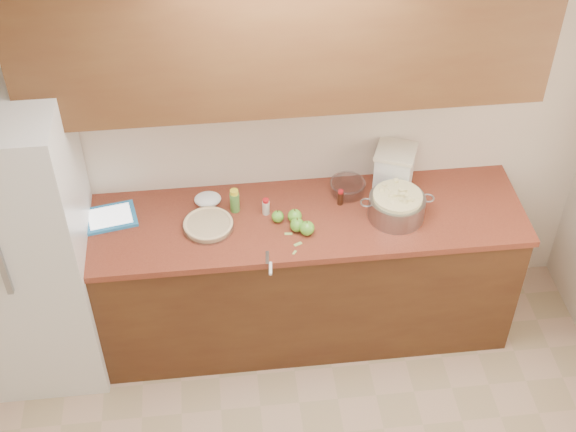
{
  "coord_description": "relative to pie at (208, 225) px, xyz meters",
  "views": [
    {
      "loc": [
        -0.37,
        -1.78,
        3.9
      ],
      "look_at": [
        -0.01,
        1.43,
        0.98
      ],
      "focal_mm": 50.0,
      "sensor_mm": 36.0,
      "label": 1
    }
  ],
  "objects": [
    {
      "name": "upper_cabinets",
      "position": [
        0.44,
        0.19,
        1.01
      ],
      "size": [
        2.6,
        0.34,
        0.7
      ],
      "primitive_type": "cube",
      "color": "#58371B",
      "rests_on": "room_shell"
    },
    {
      "name": "vanilla_bottle",
      "position": [
        0.74,
        0.12,
        0.02
      ],
      "size": [
        0.03,
        0.03,
        0.1
      ],
      "rotation": [
        0.0,
        0.0,
        -0.09
      ],
      "color": "black",
      "rests_on": "counter_run"
    },
    {
      "name": "room_shell",
      "position": [
        0.44,
        -1.44,
        0.36
      ],
      "size": [
        3.6,
        3.6,
        3.6
      ],
      "color": "tan",
      "rests_on": "ground"
    },
    {
      "name": "mixing_bowl",
      "position": [
        0.8,
        0.21,
        0.02
      ],
      "size": [
        0.21,
        0.21,
        0.08
      ],
      "rotation": [
        0.0,
        0.0,
        -0.14
      ],
      "color": "silver",
      "rests_on": "counter_run"
    },
    {
      "name": "apple_extra",
      "position": [
        0.53,
        -0.1,
        0.02
      ],
      "size": [
        0.08,
        0.08,
        0.09
      ],
      "color": "#5AA82C",
      "rests_on": "counter_run"
    },
    {
      "name": "apple_center",
      "position": [
        0.47,
        0.0,
        0.02
      ],
      "size": [
        0.08,
        0.08,
        0.09
      ],
      "color": "#5AA82C",
      "rests_on": "counter_run"
    },
    {
      "name": "paring_knife",
      "position": [
        0.3,
        -0.34,
        -0.02
      ],
      "size": [
        0.03,
        0.18,
        0.02
      ],
      "rotation": [
        0.0,
        0.0,
        -0.1
      ],
      "color": "gray",
      "rests_on": "counter_run"
    },
    {
      "name": "colander",
      "position": [
        1.03,
        -0.02,
        0.05
      ],
      "size": [
        0.41,
        0.31,
        0.15
      ],
      "rotation": [
        0.0,
        0.0,
        0.31
      ],
      "color": "gray",
      "rests_on": "counter_run"
    },
    {
      "name": "pie",
      "position": [
        0.0,
        0.0,
        0.0
      ],
      "size": [
        0.28,
        0.28,
        0.04
      ],
      "rotation": [
        0.0,
        0.0,
        0.41
      ],
      "color": "silver",
      "rests_on": "counter_run"
    },
    {
      "name": "tablet",
      "position": [
        -0.54,
        0.14,
        -0.01
      ],
      "size": [
        0.32,
        0.26,
        0.02
      ],
      "rotation": [
        0.0,
        0.0,
        0.19
      ],
      "color": "#2578B5",
      "rests_on": "counter_run"
    },
    {
      "name": "flour_canister",
      "position": [
        1.07,
        0.23,
        0.11
      ],
      "size": [
        0.28,
        0.28,
        0.27
      ],
      "rotation": [
        0.0,
        0.0,
        -0.39
      ],
      "color": "silver",
      "rests_on": "counter_run"
    },
    {
      "name": "counter_run",
      "position": [
        0.44,
        0.03,
        -0.48
      ],
      "size": [
        2.64,
        0.68,
        0.92
      ],
      "color": "#4A2B14",
      "rests_on": "ground"
    },
    {
      "name": "peel_b",
      "position": [
        0.43,
        -0.1,
        -0.02
      ],
      "size": [
        0.04,
        0.02,
        0.0
      ],
      "primitive_type": "cube",
      "rotation": [
        0.0,
        0.0,
        -0.12
      ],
      "color": "#96B95A",
      "rests_on": "counter_run"
    },
    {
      "name": "apple_left",
      "position": [
        0.38,
        0.01,
        0.01
      ],
      "size": [
        0.07,
        0.07,
        0.08
      ],
      "color": "#5AA82C",
      "rests_on": "counter_run"
    },
    {
      "name": "fridge",
      "position": [
        -1.0,
        -0.0,
        -0.04
      ],
      "size": [
        0.7,
        0.7,
        1.8
      ],
      "primitive_type": "cube",
      "color": "silver",
      "rests_on": "ground"
    },
    {
      "name": "cinnamon_shaker",
      "position": [
        0.32,
        0.09,
        0.02
      ],
      "size": [
        0.04,
        0.04,
        0.1
      ],
      "rotation": [
        0.0,
        0.0,
        -0.36
      ],
      "color": "beige",
      "rests_on": "counter_run"
    },
    {
      "name": "lemon_bottle",
      "position": [
        0.15,
        0.13,
        0.05
      ],
      "size": [
        0.05,
        0.05,
        0.15
      ],
      "rotation": [
        0.0,
        0.0,
        -0.23
      ],
      "color": "#4C8C38",
      "rests_on": "counter_run"
    },
    {
      "name": "peel_c",
      "position": [
        0.44,
        -0.24,
        -0.02
      ],
      "size": [
        0.03,
        0.03,
        0.0
      ],
      "primitive_type": "cube",
      "rotation": [
        0.0,
        0.0,
        0.94
      ],
      "color": "#96B95A",
      "rests_on": "counter_run"
    },
    {
      "name": "apple_front",
      "position": [
        0.48,
        -0.07,
        0.02
      ],
      "size": [
        0.08,
        0.08,
        0.09
      ],
      "color": "#5AA82C",
      "rests_on": "counter_run"
    },
    {
      "name": "paper_towel",
      "position": [
        0.01,
        0.2,
        0.01
      ],
      "size": [
        0.18,
        0.17,
        0.06
      ],
      "primitive_type": "ellipsoid",
      "rotation": [
        0.0,
        0.0,
        -0.32
      ],
      "color": "white",
      "rests_on": "counter_run"
    },
    {
      "name": "peel_a",
      "position": [
        0.47,
        -0.18,
        -0.02
      ],
      "size": [
        0.05,
        0.04,
        0.0
      ],
      "primitive_type": "cube",
      "rotation": [
        0.0,
        0.0,
        0.42
      ],
      "color": "#96B95A",
      "rests_on": "counter_run"
    }
  ]
}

